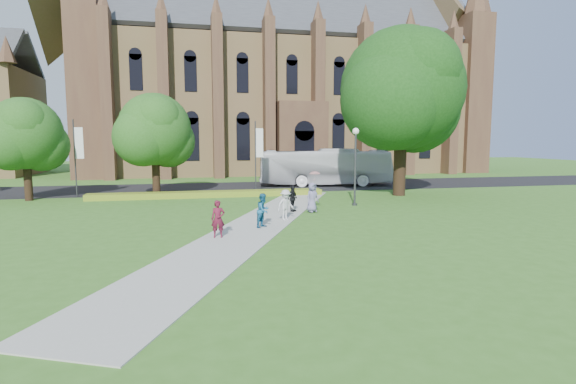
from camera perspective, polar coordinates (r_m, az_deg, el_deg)
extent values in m
plane|color=#39691F|center=(22.78, -3.47, -4.61)|extent=(160.00, 160.00, 0.00)
cube|color=black|center=(42.44, -7.73, 0.58)|extent=(160.00, 10.00, 0.02)
cube|color=#B2B2A8|center=(23.74, -3.85, -4.10)|extent=(15.58, 28.54, 0.04)
cube|color=#A9A421|center=(35.55, -10.03, -0.28)|extent=(18.00, 1.40, 0.45)
cube|color=brown|center=(63.65, -0.26, 10.29)|extent=(52.00, 16.00, 17.00)
cube|color=brown|center=(56.48, -24.27, 12.22)|extent=(3.50, 3.50, 21.00)
cube|color=brown|center=(67.18, 22.44, 11.31)|extent=(3.50, 3.50, 21.00)
cube|color=brown|center=(54.75, 1.75, 6.69)|extent=(6.00, 2.50, 9.00)
cylinder|color=#38383D|center=(30.68, 8.52, 2.75)|extent=(0.14, 0.14, 4.80)
sphere|color=white|center=(30.61, 8.60, 7.65)|extent=(0.44, 0.44, 0.44)
cylinder|color=#38383D|center=(30.92, 8.45, -1.55)|extent=(0.36, 0.36, 0.15)
cylinder|color=#332114|center=(36.97, 14.03, 4.67)|extent=(0.96, 0.96, 6.60)
sphere|color=#143C10|center=(37.16, 14.25, 12.55)|extent=(9.60, 9.60, 9.60)
cylinder|color=#332114|center=(37.94, -30.16, 1.94)|extent=(0.56, 0.56, 3.85)
sphere|color=#245018|center=(37.86, -30.43, 6.43)|extent=(5.20, 5.20, 5.20)
cylinder|color=#332114|center=(36.73, -16.43, 2.65)|extent=(0.60, 0.60, 4.12)
sphere|color=#245018|center=(36.66, -16.59, 7.63)|extent=(5.60, 5.60, 5.60)
cylinder|color=#38383D|center=(37.69, -4.15, 4.43)|extent=(0.10, 0.10, 6.00)
cube|color=white|center=(37.72, -3.63, 6.26)|extent=(0.60, 0.02, 2.40)
cylinder|color=#38383D|center=(38.25, -25.42, 3.84)|extent=(0.10, 0.10, 6.00)
cube|color=white|center=(38.15, -25.00, 5.66)|extent=(0.60, 0.02, 2.40)
imported|color=silver|center=(43.78, 4.77, 3.16)|extent=(13.08, 4.52, 3.57)
imported|color=#571426|center=(20.55, -8.88, -3.40)|extent=(0.65, 0.45, 1.69)
imported|color=#1A5B82|center=(22.68, -3.15, -2.34)|extent=(1.05, 1.06, 1.73)
imported|color=#BEBEBE|center=(24.76, -0.31, -1.63)|extent=(1.24, 1.03, 1.67)
imported|color=black|center=(27.63, 0.58, -0.82)|extent=(0.95, 0.96, 1.63)
imported|color=slate|center=(27.53, 3.10, -0.68)|extent=(1.04, 0.91, 1.79)
imported|color=#BF878B|center=(27.55, 3.42, 1.83)|extent=(0.84, 0.84, 0.61)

